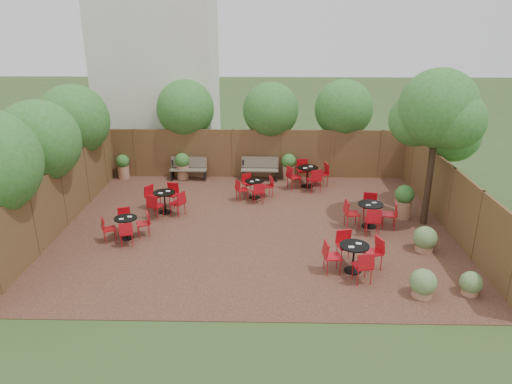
{
  "coord_description": "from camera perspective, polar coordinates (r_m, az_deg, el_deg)",
  "views": [
    {
      "loc": [
        0.32,
        -13.69,
        6.25
      ],
      "look_at": [
        0.01,
        0.5,
        1.0
      ],
      "focal_mm": 33.29,
      "sensor_mm": 36.0,
      "label": 1
    }
  ],
  "objects": [
    {
      "name": "courtyard_tree",
      "position": [
        15.18,
        20.99,
        8.79
      ],
      "size": [
        2.58,
        2.48,
        4.88
      ],
      "rotation": [
        0.0,
        0.0,
        -0.36
      ],
      "color": "black",
      "rests_on": "courtyard_paving"
    },
    {
      "name": "low_shrubs",
      "position": [
        13.05,
        20.54,
        -7.99
      ],
      "size": [
        1.76,
        3.01,
        0.72
      ],
      "color": "#A06D50",
      "rests_on": "courtyard_paving"
    },
    {
      "name": "overhang_foliage",
      "position": [
        16.75,
        -10.59,
        7.86
      ],
      "size": [
        15.59,
        10.88,
        2.77
      ],
      "color": "#2B6721",
      "rests_on": "ground"
    },
    {
      "name": "fence_back",
      "position": [
        19.41,
        0.25,
        4.61
      ],
      "size": [
        12.0,
        0.08,
        2.0
      ],
      "primitive_type": "cube",
      "color": "brown",
      "rests_on": "ground"
    },
    {
      "name": "fence_left",
      "position": [
        15.96,
        -22.16,
        -0.46
      ],
      "size": [
        0.08,
        10.0,
        2.0
      ],
      "primitive_type": "cube",
      "color": "brown",
      "rests_on": "ground"
    },
    {
      "name": "park_bench_left",
      "position": [
        19.45,
        -8.1,
        2.86
      ],
      "size": [
        1.48,
        0.52,
        0.91
      ],
      "rotation": [
        0.0,
        0.0,
        -0.03
      ],
      "color": "brown",
      "rests_on": "courtyard_paving"
    },
    {
      "name": "planters",
      "position": [
        18.16,
        -0.33,
        2.17
      ],
      "size": [
        10.93,
        4.47,
        1.12
      ],
      "color": "#A06D50",
      "rests_on": "courtyard_paving"
    },
    {
      "name": "neighbour_building",
      "position": [
        22.33,
        -11.59,
        14.12
      ],
      "size": [
        5.0,
        4.0,
        8.0
      ],
      "primitive_type": "cube",
      "color": "silver",
      "rests_on": "ground"
    },
    {
      "name": "courtyard_paving",
      "position": [
        15.05,
        -0.09,
        -4.2
      ],
      "size": [
        12.0,
        10.0,
        0.02
      ],
      "primitive_type": "cube",
      "color": "#3B1F18",
      "rests_on": "ground"
    },
    {
      "name": "bistro_tables",
      "position": [
        15.51,
        2.18,
        -1.66
      ],
      "size": [
        8.91,
        8.18,
        0.91
      ],
      "color": "black",
      "rests_on": "courtyard_paving"
    },
    {
      "name": "ground",
      "position": [
        15.05,
        -0.09,
        -4.23
      ],
      "size": [
        80.0,
        80.0,
        0.0
      ],
      "primitive_type": "plane",
      "color": "#354F23",
      "rests_on": "ground"
    },
    {
      "name": "park_bench_right",
      "position": [
        19.2,
        0.46,
        2.86
      ],
      "size": [
        1.51,
        0.52,
        0.93
      ],
      "rotation": [
        0.0,
        0.0,
        -0.03
      ],
      "color": "brown",
      "rests_on": "courtyard_paving"
    },
    {
      "name": "fence_right",
      "position": [
        15.72,
        22.34,
        -0.79
      ],
      "size": [
        0.08,
        10.0,
        2.0
      ],
      "primitive_type": "cube",
      "color": "brown",
      "rests_on": "ground"
    }
  ]
}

